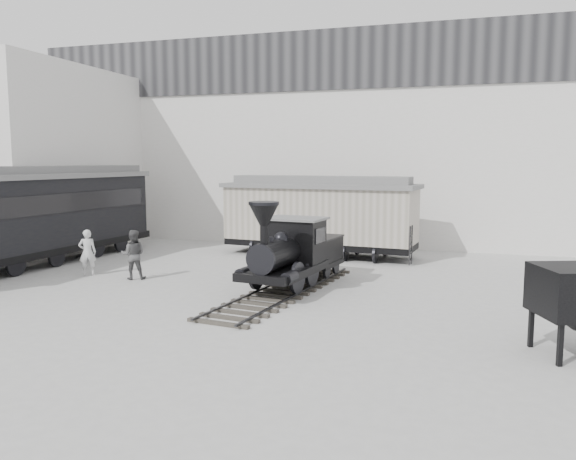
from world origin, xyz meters
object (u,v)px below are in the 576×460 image
(boxcar, at_px, (320,214))
(visitor_b, at_px, (133,255))
(passenger_coach, at_px, (23,216))
(visitor_a, at_px, (87,252))
(locomotive, at_px, (292,256))

(boxcar, xyz_separation_m, visitor_b, (-5.42, -7.27, -1.03))
(passenger_coach, height_order, visitor_a, passenger_coach)
(visitor_b, bearing_deg, boxcar, -150.96)
(locomotive, height_order, visitor_b, locomotive)
(visitor_a, bearing_deg, boxcar, -169.38)
(passenger_coach, xyz_separation_m, visitor_a, (3.57, -0.71, -1.26))
(locomotive, bearing_deg, boxcar, 103.88)
(locomotive, bearing_deg, passenger_coach, -175.28)
(locomotive, xyz_separation_m, visitor_a, (-8.26, -0.04, -0.24))
(passenger_coach, relative_size, visitor_b, 7.91)
(passenger_coach, distance_m, visitor_b, 5.87)
(visitor_b, bearing_deg, passenger_coach, -32.55)
(visitor_b, bearing_deg, visitor_a, -27.55)
(boxcar, distance_m, visitor_b, 9.12)
(boxcar, bearing_deg, locomotive, -77.93)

